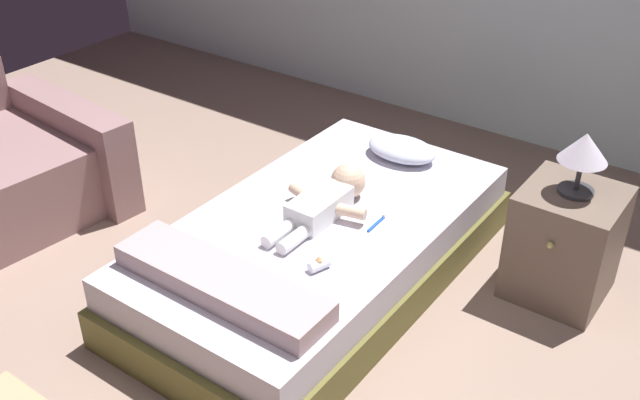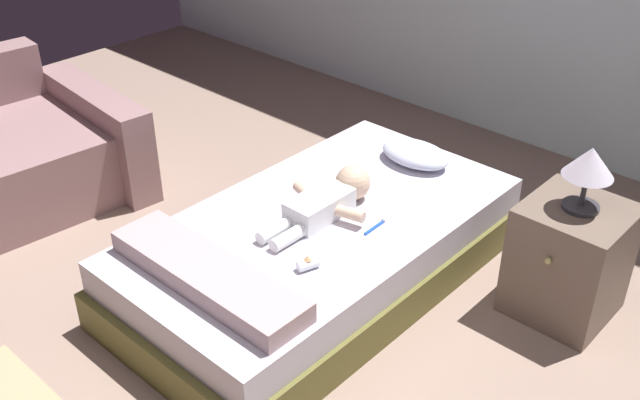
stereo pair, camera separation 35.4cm
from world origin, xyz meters
name	(u,v)px [view 2 (the right image)]	position (x,y,z in m)	size (l,w,h in m)	color
ground_plane	(225,389)	(0.00, 0.00, 0.00)	(8.00, 8.00, 0.00)	gray
bed	(320,249)	(-0.22, 0.84, 0.18)	(1.14, 2.09, 0.37)	brown
pillow	(415,154)	(-0.21, 1.61, 0.43)	(0.40, 0.27, 0.11)	silver
baby	(329,200)	(-0.22, 0.91, 0.44)	(0.46, 0.70, 0.18)	white
toothbrush	(376,226)	(0.04, 0.95, 0.38)	(0.02, 0.16, 0.02)	blue
nightstand	(569,260)	(0.80, 1.46, 0.29)	(0.46, 0.49, 0.57)	brown
lamp	(589,166)	(0.80, 1.46, 0.79)	(0.22, 0.22, 0.31)	#333338
blanket	(207,275)	(-0.22, 0.13, 0.42)	(1.02, 0.26, 0.10)	#B09497
baby_bottle	(308,264)	(0.02, 0.50, 0.40)	(0.08, 0.11, 0.07)	white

